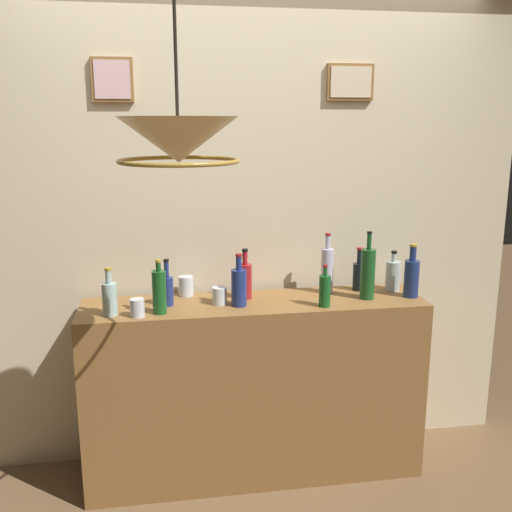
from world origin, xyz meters
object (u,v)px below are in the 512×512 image
(liquor_bottle_port, at_px, (110,297))
(glass_tumbler_rocks, at_px, (186,286))
(liquor_bottle_sherry, at_px, (245,280))
(glass_tumbler_highball, at_px, (137,308))
(liquor_bottle_whiskey, at_px, (167,289))
(liquor_bottle_mezcal, at_px, (359,275))
(liquor_bottle_rye, at_px, (325,290))
(glass_tumbler_shot, at_px, (220,296))
(liquor_bottle_brandy, at_px, (327,269))
(liquor_bottle_bourbon, at_px, (239,286))
(liquor_bottle_vermouth, at_px, (412,277))
(pendant_lamp, at_px, (178,141))
(liquor_bottle_vodka, at_px, (368,273))
(liquor_bottle_amaro, at_px, (393,275))
(liquor_bottle_gin, at_px, (159,291))

(liquor_bottle_port, height_order, glass_tumbler_rocks, liquor_bottle_port)
(liquor_bottle_sherry, height_order, glass_tumbler_highball, liquor_bottle_sherry)
(liquor_bottle_whiskey, xyz_separation_m, liquor_bottle_mezcal, (1.02, 0.10, 0.00))
(liquor_bottle_rye, relative_size, glass_tumbler_shot, 2.44)
(liquor_bottle_brandy, bearing_deg, liquor_bottle_bourbon, -163.41)
(glass_tumbler_shot, bearing_deg, liquor_bottle_rye, -13.25)
(liquor_bottle_vermouth, xyz_separation_m, glass_tumbler_highball, (-1.40, -0.10, -0.07))
(liquor_bottle_port, bearing_deg, liquor_bottle_brandy, 9.67)
(liquor_bottle_mezcal, distance_m, glass_tumbler_highball, 1.19)
(glass_tumbler_shot, height_order, pendant_lamp, pendant_lamp)
(liquor_bottle_brandy, bearing_deg, liquor_bottle_mezcal, 6.30)
(liquor_bottle_brandy, distance_m, liquor_bottle_bourbon, 0.51)
(liquor_bottle_brandy, xyz_separation_m, glass_tumbler_rocks, (-0.74, 0.07, -0.08))
(glass_tumbler_highball, bearing_deg, liquor_bottle_vermouth, 3.90)
(liquor_bottle_sherry, relative_size, liquor_bottle_vermouth, 0.93)
(liquor_bottle_vodka, height_order, glass_tumbler_rocks, liquor_bottle_vodka)
(liquor_bottle_port, xyz_separation_m, glass_tumbler_rocks, (0.37, 0.26, -0.03))
(liquor_bottle_amaro, height_order, glass_tumbler_shot, liquor_bottle_amaro)
(liquor_bottle_vodka, bearing_deg, liquor_bottle_mezcal, 87.26)
(liquor_bottle_brandy, height_order, liquor_bottle_mezcal, liquor_bottle_brandy)
(liquor_bottle_whiskey, height_order, glass_tumbler_shot, liquor_bottle_whiskey)
(liquor_bottle_vermouth, bearing_deg, glass_tumbler_rocks, 169.74)
(liquor_bottle_vodka, bearing_deg, liquor_bottle_port, -177.56)
(liquor_bottle_port, bearing_deg, liquor_bottle_gin, -3.18)
(liquor_bottle_mezcal, bearing_deg, glass_tumbler_highball, -167.66)
(liquor_bottle_whiskey, height_order, liquor_bottle_mezcal, same)
(liquor_bottle_gin, relative_size, glass_tumbler_highball, 3.05)
(liquor_bottle_whiskey, bearing_deg, glass_tumbler_highball, -132.85)
(liquor_bottle_mezcal, height_order, liquor_bottle_amaro, liquor_bottle_mezcal)
(liquor_bottle_bourbon, bearing_deg, glass_tumbler_rocks, 139.38)
(liquor_bottle_bourbon, relative_size, glass_tumbler_shot, 3.03)
(liquor_bottle_whiskey, bearing_deg, liquor_bottle_gin, -107.58)
(liquor_bottle_whiskey, bearing_deg, liquor_bottle_bourbon, -10.33)
(glass_tumbler_shot, bearing_deg, glass_tumbler_rocks, 131.99)
(liquor_bottle_brandy, distance_m, liquor_bottle_sherry, 0.45)
(liquor_bottle_port, xyz_separation_m, liquor_bottle_sherry, (0.67, 0.16, 0.01))
(liquor_bottle_brandy, height_order, liquor_bottle_rye, liquor_bottle_brandy)
(liquor_bottle_vodka, relative_size, liquor_bottle_vermouth, 1.26)
(liquor_bottle_bourbon, xyz_separation_m, liquor_bottle_amaro, (0.86, 0.14, -0.02))
(pendant_lamp, bearing_deg, liquor_bottle_bourbon, 64.89)
(liquor_bottle_amaro, bearing_deg, glass_tumbler_shot, -174.08)
(liquor_bottle_sherry, bearing_deg, liquor_bottle_whiskey, -172.26)
(liquor_bottle_brandy, distance_m, liquor_bottle_vodka, 0.22)
(liquor_bottle_brandy, xyz_separation_m, liquor_bottle_rye, (-0.08, -0.23, -0.05))
(liquor_bottle_brandy, xyz_separation_m, liquor_bottle_vodka, (0.18, -0.13, 0.01))
(liquor_bottle_amaro, height_order, glass_tumbler_highball, liquor_bottle_amaro)
(liquor_bottle_port, distance_m, glass_tumbler_shot, 0.53)
(liquor_bottle_mezcal, height_order, glass_tumbler_shot, liquor_bottle_mezcal)
(liquor_bottle_bourbon, relative_size, liquor_bottle_sherry, 1.01)
(liquor_bottle_vermouth, height_order, liquor_bottle_gin, liquor_bottle_vermouth)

